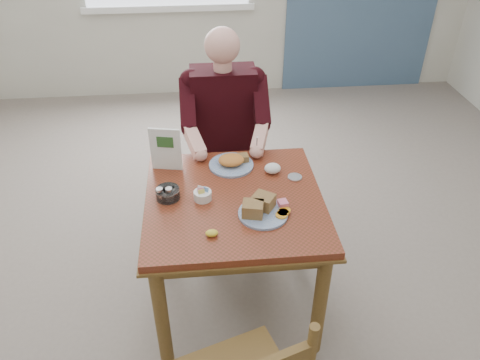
{
  "coord_description": "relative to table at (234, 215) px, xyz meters",
  "views": [
    {
      "loc": [
        -0.15,
        -1.89,
        2.18
      ],
      "look_at": [
        0.03,
        0.0,
        0.86
      ],
      "focal_mm": 35.0,
      "sensor_mm": 36.0,
      "label": 1
    }
  ],
  "objects": [
    {
      "name": "floor",
      "position": [
        0.0,
        0.0,
        -0.64
      ],
      "size": [
        6.0,
        6.0,
        0.0
      ],
      "primitive_type": "plane",
      "color": "#71655C",
      "rests_on": "ground"
    },
    {
      "name": "lemon_wedge",
      "position": [
        -0.13,
        -0.28,
        0.13
      ],
      "size": [
        0.06,
        0.04,
        0.03
      ],
      "primitive_type": "ellipsoid",
      "rotation": [
        0.0,
        0.0,
        -0.02
      ],
      "color": "yellow",
      "rests_on": "table"
    },
    {
      "name": "napkin",
      "position": [
        0.23,
        0.21,
        0.14
      ],
      "size": [
        0.1,
        0.09,
        0.06
      ],
      "primitive_type": "ellipsoid",
      "rotation": [
        0.0,
        0.0,
        0.15
      ],
      "color": "white",
      "rests_on": "table"
    },
    {
      "name": "metal_dish",
      "position": [
        0.34,
        0.14,
        0.12
      ],
      "size": [
        0.1,
        0.1,
        0.01
      ],
      "primitive_type": "cylinder",
      "rotation": [
        0.0,
        0.0,
        -0.31
      ],
      "color": "silver",
      "rests_on": "table"
    },
    {
      "name": "table",
      "position": [
        0.0,
        0.0,
        0.0
      ],
      "size": [
        0.92,
        0.92,
        0.75
      ],
      "color": "maroon",
      "rests_on": "ground"
    },
    {
      "name": "chair_far",
      "position": [
        0.0,
        0.8,
        -0.16
      ],
      "size": [
        0.42,
        0.42,
        0.95
      ],
      "color": "brown",
      "rests_on": "ground"
    },
    {
      "name": "diner",
      "position": [
        0.0,
        0.71,
        0.17
      ],
      "size": [
        0.53,
        0.56,
        1.39
      ],
      "color": "gray",
      "rests_on": "chair_far"
    },
    {
      "name": "near_plate",
      "position": [
        0.12,
        -0.14,
        0.14
      ],
      "size": [
        0.31,
        0.31,
        0.08
      ],
      "color": "white",
      "rests_on": "table"
    },
    {
      "name": "far_plate",
      "position": [
        0.01,
        0.3,
        0.14
      ],
      "size": [
        0.29,
        0.29,
        0.07
      ],
      "color": "white",
      "rests_on": "table"
    },
    {
      "name": "caddy",
      "position": [
        -0.16,
        0.0,
        0.14
      ],
      "size": [
        0.12,
        0.12,
        0.07
      ],
      "color": "white",
      "rests_on": "table"
    },
    {
      "name": "shakers",
      "position": [
        -0.35,
        0.01,
        0.15
      ],
      "size": [
        0.08,
        0.04,
        0.08
      ],
      "color": "white",
      "rests_on": "table"
    },
    {
      "name": "creamer",
      "position": [
        -0.33,
        0.03,
        0.14
      ],
      "size": [
        0.14,
        0.14,
        0.06
      ],
      "color": "white",
      "rests_on": "table"
    },
    {
      "name": "menu",
      "position": [
        -0.35,
        0.3,
        0.24
      ],
      "size": [
        0.17,
        0.05,
        0.25
      ],
      "color": "white",
      "rests_on": "table"
    }
  ]
}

